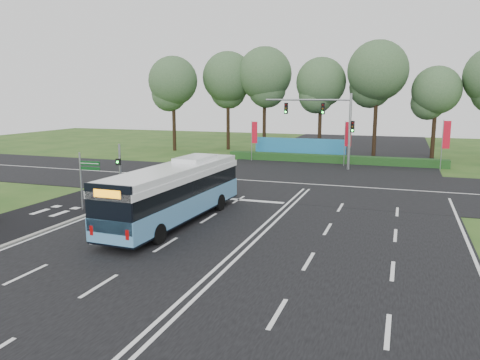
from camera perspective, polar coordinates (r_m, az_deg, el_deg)
name	(u,v)px	position (r m, az deg, el deg)	size (l,w,h in m)	color
ground	(266,224)	(25.13, 3.14, -5.40)	(120.00, 120.00, 0.00)	#274D19
road_main	(266,224)	(25.12, 3.14, -5.36)	(20.00, 120.00, 0.04)	black
road_cross	(309,184)	(36.51, 8.41, -0.52)	(120.00, 14.00, 0.05)	black
bike_path	(37,217)	(28.71, -23.50, -4.20)	(5.00, 18.00, 0.06)	black
kerb_strip	(72,221)	(27.16, -19.77, -4.68)	(0.25, 18.00, 0.12)	gray
city_bus	(176,192)	(25.25, -7.87, -1.49)	(2.84, 11.66, 3.33)	#538FC0
pedestrian_signal	(120,169)	(31.71, -14.45, 1.28)	(0.33, 0.43, 3.67)	gray
street_sign	(85,174)	(28.98, -18.34, 0.71)	(1.36, 0.16, 3.49)	gray
banner_flag_left	(254,135)	(49.17, 1.70, 5.54)	(0.62, 0.13, 4.21)	gray
banner_flag_mid	(347,137)	(46.35, 12.95, 5.15)	(0.65, 0.13, 4.40)	gray
banner_flag_right	(445,138)	(46.04, 23.75, 4.72)	(0.69, 0.15, 4.67)	gray
traffic_light_gantry	(330,119)	(44.28, 10.96, 7.32)	(8.41, 0.28, 7.00)	gray
hedge	(333,159)	(48.64, 11.25, 2.51)	(22.00, 1.20, 0.80)	#1A3D16
blue_hoarding	(300,148)	(51.69, 7.28, 3.85)	(10.00, 0.30, 2.20)	teal
eucalyptus_row	(315,78)	(56.14, 9.12, 12.22)	(41.70, 9.81, 12.87)	black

